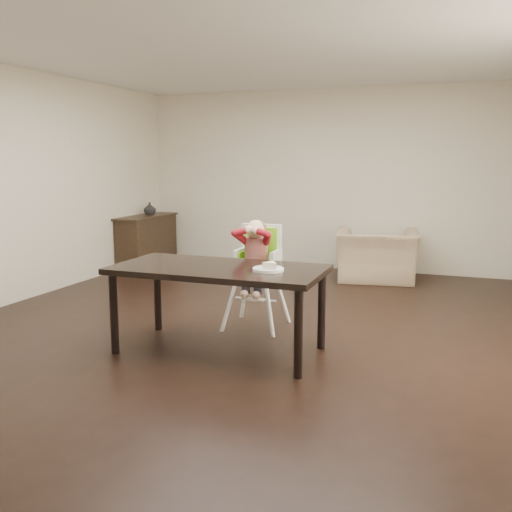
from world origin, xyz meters
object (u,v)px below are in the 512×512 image
Objects in this scene: armchair at (377,247)px; sideboard at (147,240)px; dining_table at (219,276)px; high_chair at (257,252)px.

armchair is 3.56m from sideboard.
sideboard is at bearing 129.09° from dining_table.
armchair is (0.85, 3.44, -0.20)m from dining_table.
armchair is at bearing 1.61° from sideboard.
armchair is (0.79, 2.63, -0.29)m from high_chair.
dining_table is 1.67× the size of armchair.
high_chair is at bearing 65.20° from armchair.
sideboard is at bearing 137.32° from high_chair.
high_chair is 0.85× the size of sideboard.
sideboard is (-2.77, 2.53, -0.36)m from high_chair.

